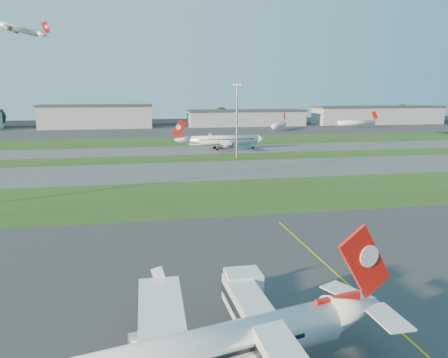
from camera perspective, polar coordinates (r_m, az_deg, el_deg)
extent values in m
plane|color=black|center=(50.93, 12.59, -15.50)|extent=(700.00, 700.00, 0.00)
cube|color=#333335|center=(50.93, 12.59, -15.49)|extent=(300.00, 70.00, 0.01)
cube|color=#294517|center=(98.01, 0.37, -2.16)|extent=(300.00, 34.00, 0.01)
cube|color=#515154|center=(129.85, -2.54, 1.14)|extent=(300.00, 32.00, 0.01)
cube|color=#294517|center=(154.30, -3.95, 2.73)|extent=(300.00, 18.00, 0.01)
cube|color=#515154|center=(175.94, -4.86, 3.76)|extent=(300.00, 26.00, 0.01)
cube|color=#294517|center=(208.54, -5.87, 4.91)|extent=(300.00, 40.00, 0.01)
cube|color=#333335|center=(268.07, -7.09, 6.27)|extent=(400.00, 80.00, 0.01)
cube|color=gold|center=(53.00, 17.71, -14.67)|extent=(0.25, 60.00, 0.02)
cube|color=white|center=(34.44, 6.81, -21.67)|extent=(3.44, 24.08, 2.60)
cube|color=black|center=(34.44, 6.81, -21.67)|extent=(3.59, 24.08, 0.80)
cube|color=white|center=(44.13, 2.52, -13.81)|extent=(3.40, 3.00, 3.00)
cylinder|color=gray|center=(43.57, 3.11, -17.71)|extent=(0.70, 0.70, 3.20)
cube|color=black|center=(44.19, 3.09, -19.13)|extent=(2.20, 1.20, 0.70)
cylinder|color=white|center=(34.33, -6.15, -22.24)|extent=(26.99, 9.39, 3.41)
cube|color=red|center=(40.12, 17.92, -10.26)|extent=(5.74, 1.62, 6.79)
cube|color=white|center=(40.70, -8.17, -17.28)|extent=(4.26, 13.52, 1.39)
cylinder|color=slate|center=(39.24, -9.29, -20.15)|extent=(4.14, 2.86, 2.06)
cylinder|color=white|center=(176.84, -0.02, 5.14)|extent=(28.58, 4.95, 3.60)
cube|color=red|center=(172.98, -5.87, 6.55)|extent=(6.16, 0.62, 7.18)
cube|color=white|center=(184.01, -0.88, 5.23)|extent=(8.18, 14.85, 1.46)
cube|color=white|center=(169.35, 0.28, 4.71)|extent=(6.97, 14.78, 1.46)
cylinder|color=slate|center=(182.43, -0.29, 4.85)|extent=(4.08, 2.37, 2.18)
cylinder|color=slate|center=(171.83, 0.57, 4.45)|extent=(4.08, 2.37, 2.18)
cylinder|color=white|center=(260.01, -25.88, 17.39)|extent=(25.09, 4.98, 3.16)
cube|color=red|center=(256.22, -22.44, 18.72)|extent=(5.40, 0.69, 6.29)
cube|color=white|center=(253.43, -26.18, 17.46)|extent=(5.80, 12.92, 1.28)
cube|color=white|center=(266.00, -25.22, 17.18)|extent=(7.45, 13.01, 1.28)
cylinder|color=slate|center=(255.43, -26.30, 17.18)|extent=(3.62, 2.16, 1.91)
cylinder|color=slate|center=(264.53, -25.60, 16.99)|extent=(3.62, 2.16, 1.91)
cylinder|color=white|center=(272.05, 7.23, 7.01)|extent=(16.70, 23.63, 3.20)
cube|color=red|center=(284.35, 7.91, 8.14)|extent=(3.04, 4.52, 6.16)
cylinder|color=white|center=(302.70, 16.88, 7.04)|extent=(26.03, 3.48, 3.20)
cube|color=red|center=(308.61, 19.10, 7.87)|extent=(5.18, 0.36, 6.16)
cylinder|color=gray|center=(153.60, 1.69, 7.41)|extent=(0.60, 0.60, 25.00)
cube|color=gray|center=(153.29, 1.72, 12.22)|extent=(3.20, 0.50, 0.80)
cube|color=#FFF2CC|center=(153.29, 1.72, 12.22)|extent=(2.80, 0.70, 0.35)
cube|color=#999CA1|center=(297.97, -16.29, 7.75)|extent=(70.00, 22.00, 14.00)
cube|color=#383A3F|center=(297.67, -16.37, 9.20)|extent=(71.40, 23.00, 1.20)
cube|color=#999CA1|center=(306.06, 2.89, 7.88)|extent=(80.00, 22.00, 10.00)
cube|color=#383A3F|center=(305.78, 2.90, 8.93)|extent=(81.60, 23.00, 1.20)
cube|color=#999CA1|center=(344.17, 19.42, 7.80)|extent=(95.00, 22.00, 12.00)
cube|color=#383A3F|center=(343.91, 19.49, 8.89)|extent=(96.90, 23.00, 1.20)
cylinder|color=black|center=(308.14, -11.40, 7.10)|extent=(1.00, 1.00, 3.60)
sphere|color=black|center=(307.89, -11.43, 7.85)|extent=(9.90, 9.90, 9.90)
cylinder|color=black|center=(316.67, -0.39, 7.48)|extent=(1.00, 1.00, 4.20)
sphere|color=black|center=(316.40, -0.39, 8.33)|extent=(11.55, 11.55, 11.55)
cylinder|color=black|center=(336.95, 12.41, 7.41)|extent=(1.00, 1.00, 3.80)
sphere|color=black|center=(336.72, 12.44, 8.14)|extent=(10.45, 10.45, 10.45)
cylinder|color=black|center=(373.73, 22.14, 7.26)|extent=(1.00, 1.00, 4.60)
sphere|color=black|center=(373.49, 22.20, 8.05)|extent=(12.65, 12.65, 12.65)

